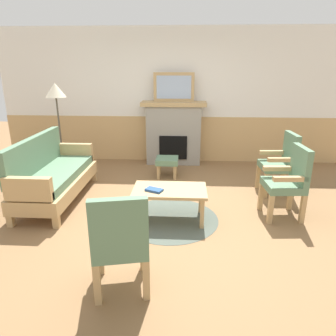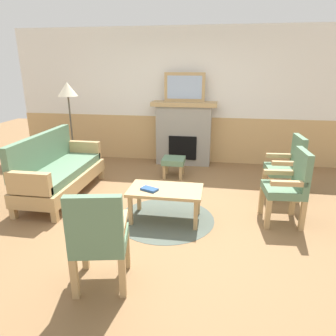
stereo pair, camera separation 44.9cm
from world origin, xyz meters
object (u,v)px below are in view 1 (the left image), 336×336
(couch, at_px, (54,176))
(floor_lamp_by_couch, at_px, (56,96))
(armchair_front_left, at_px, (120,239))
(book_on_table, at_px, (154,190))
(footstool, at_px, (167,162))
(armchair_near_fireplace, at_px, (282,161))
(framed_picture, at_px, (174,87))
(armchair_by_window_left, at_px, (289,179))
(coffee_table, at_px, (170,193))
(fireplace, at_px, (174,133))

(couch, height_order, floor_lamp_by_couch, floor_lamp_by_couch)
(couch, relative_size, floor_lamp_by_couch, 1.07)
(floor_lamp_by_couch, bearing_deg, armchair_front_left, -60.86)
(book_on_table, bearing_deg, couch, 158.95)
(footstool, relative_size, floor_lamp_by_couch, 0.24)
(couch, bearing_deg, floor_lamp_by_couch, 105.53)
(couch, distance_m, book_on_table, 1.70)
(book_on_table, height_order, armchair_near_fireplace, armchair_near_fireplace)
(framed_picture, height_order, armchair_by_window_left, framed_picture)
(book_on_table, relative_size, armchair_front_left, 0.22)
(framed_picture, bearing_deg, couch, -130.85)
(coffee_table, bearing_deg, armchair_near_fireplace, 30.62)
(couch, bearing_deg, armchair_near_fireplace, 8.01)
(fireplace, height_order, couch, fireplace)
(fireplace, distance_m, armchair_front_left, 3.95)
(armchair_by_window_left, distance_m, armchair_front_left, 2.51)
(coffee_table, distance_m, armchair_by_window_left, 1.60)
(framed_picture, bearing_deg, armchair_near_fireplace, -40.39)
(fireplace, distance_m, armchair_near_fireplace, 2.33)
(armchair_near_fireplace, height_order, floor_lamp_by_couch, floor_lamp_by_couch)
(framed_picture, distance_m, footstool, 1.54)
(coffee_table, bearing_deg, framed_picture, 91.20)
(footstool, bearing_deg, armchair_near_fireplace, -19.34)
(book_on_table, distance_m, floor_lamp_by_couch, 2.84)
(armchair_near_fireplace, xyz_separation_m, armchair_by_window_left, (-0.14, -0.83, 0.00))
(footstool, xyz_separation_m, armchair_front_left, (-0.22, -3.08, 0.25))
(coffee_table, bearing_deg, footstool, 94.65)
(coffee_table, height_order, footstool, coffee_table)
(framed_picture, xyz_separation_m, floor_lamp_by_couch, (-2.07, -0.78, -0.11))
(fireplace, height_order, armchair_by_window_left, fireplace)
(couch, height_order, coffee_table, couch)
(footstool, xyz_separation_m, armchair_near_fireplace, (1.85, -0.65, 0.25))
(framed_picture, relative_size, footstool, 2.00)
(couch, distance_m, floor_lamp_by_couch, 1.65)
(couch, xyz_separation_m, footstool, (1.64, 1.14, -0.11))
(fireplace, relative_size, framed_picture, 1.62)
(fireplace, relative_size, book_on_table, 6.04)
(armchair_front_left, relative_size, floor_lamp_by_couch, 0.58)
(coffee_table, xyz_separation_m, floor_lamp_by_couch, (-2.12, 1.75, 1.06))
(armchair_by_window_left, xyz_separation_m, armchair_front_left, (-1.94, -1.60, 0.00))
(book_on_table, relative_size, armchair_by_window_left, 0.22)
(armchair_by_window_left, bearing_deg, armchair_near_fireplace, 80.57)
(framed_picture, height_order, coffee_table, framed_picture)
(couch, bearing_deg, armchair_by_window_left, -5.75)
(coffee_table, bearing_deg, couch, 163.60)
(armchair_by_window_left, height_order, armchair_front_left, same)
(couch, xyz_separation_m, coffee_table, (1.78, -0.52, -0.01))
(coffee_table, relative_size, armchair_near_fireplace, 0.98)
(coffee_table, xyz_separation_m, book_on_table, (-0.20, -0.09, 0.07))
(fireplace, distance_m, book_on_table, 2.62)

